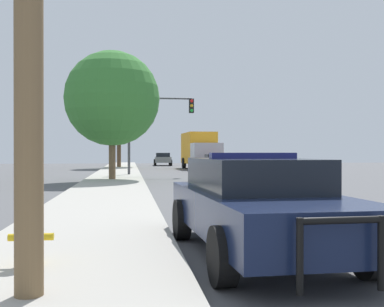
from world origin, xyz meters
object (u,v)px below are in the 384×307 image
at_px(fire_hydrant, 31,234).
at_px(box_truck, 200,149).
at_px(police_car, 257,203).
at_px(car_background_distant, 163,159).
at_px(tree_sidewalk_mid, 112,99).
at_px(car_background_oncoming, 217,163).
at_px(tree_sidewalk_far, 119,118).
at_px(traffic_light, 156,118).

xyz_separation_m(fire_hydrant, box_truck, (7.38, 35.35, 1.20)).
distance_m(police_car, car_background_distant, 45.53).
bearing_deg(tree_sidewalk_mid, car_background_oncoming, 53.30).
distance_m(fire_hydrant, car_background_distant, 46.52).
height_order(car_background_oncoming, tree_sidewalk_far, tree_sidewalk_far).
xyz_separation_m(car_background_distant, box_truck, (2.50, -10.91, 0.98)).
xyz_separation_m(car_background_distant, tree_sidewalk_far, (-4.58, -7.75, 3.92)).
relative_size(fire_hydrant, tree_sidewalk_mid, 0.11).
height_order(police_car, box_truck, box_truck).
relative_size(police_car, car_background_oncoming, 1.18).
height_order(car_background_distant, tree_sidewalk_mid, tree_sidewalk_mid).
xyz_separation_m(box_truck, tree_sidewalk_mid, (-7.02, -16.54, 2.55)).
xyz_separation_m(traffic_light, car_background_distant, (1.98, 22.45, -2.88)).
bearing_deg(tree_sidewalk_mid, traffic_light, 63.05).
relative_size(fire_hydrant, car_background_distant, 0.18).
relative_size(police_car, car_background_distant, 1.27).
distance_m(police_car, tree_sidewalk_far, 38.05).
xyz_separation_m(traffic_light, car_background_oncoming, (4.73, 4.75, -2.91)).
distance_m(car_background_distant, car_background_oncoming, 17.92).
relative_size(traffic_light, tree_sidewalk_mid, 0.74).
bearing_deg(traffic_light, police_car, -89.47).
bearing_deg(tree_sidewalk_far, tree_sidewalk_mid, -89.83).
bearing_deg(tree_sidewalk_far, car_background_distant, 59.44).
bearing_deg(police_car, traffic_light, -92.07).
relative_size(car_background_oncoming, tree_sidewalk_mid, 0.66).
relative_size(car_background_distant, tree_sidewalk_far, 0.57).
height_order(police_car, car_background_oncoming, police_car).
relative_size(police_car, traffic_light, 1.04).
xyz_separation_m(fire_hydrant, car_background_oncoming, (7.62, 28.56, 0.20)).
height_order(traffic_light, car_background_distant, traffic_light).
xyz_separation_m(traffic_light, tree_sidewalk_mid, (-2.54, -5.00, 0.64)).
relative_size(car_background_distant, car_background_oncoming, 0.93).
bearing_deg(box_truck, fire_hydrant, 76.17).
bearing_deg(tree_sidewalk_far, fire_hydrant, -90.44).
height_order(car_background_distant, box_truck, box_truck).
distance_m(car_background_oncoming, tree_sidewalk_far, 12.97).
bearing_deg(box_truck, car_background_distant, -79.12).
xyz_separation_m(fire_hydrant, car_background_distant, (4.87, 46.26, 0.23)).
height_order(fire_hydrant, traffic_light, traffic_light).
bearing_deg(police_car, car_background_oncoming, -101.82).
bearing_deg(tree_sidewalk_far, traffic_light, -79.97).
distance_m(traffic_light, tree_sidewalk_far, 14.96).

